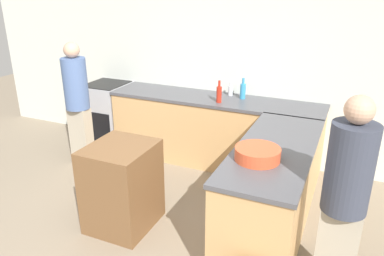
# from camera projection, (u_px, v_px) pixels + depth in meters

# --- Properties ---
(ground_plane) EXTENTS (14.00, 14.00, 0.00)m
(ground_plane) POSITION_uv_depth(u_px,v_px,m) (133.00, 252.00, 3.49)
(ground_plane) COLOR gray
(wall_back) EXTENTS (8.00, 0.06, 2.70)m
(wall_back) POSITION_uv_depth(u_px,v_px,m) (224.00, 61.00, 5.07)
(wall_back) COLOR silver
(wall_back) RESTS_ON ground_plane
(counter_back) EXTENTS (2.85, 0.67, 0.93)m
(counter_back) POSITION_uv_depth(u_px,v_px,m) (214.00, 131.00, 5.09)
(counter_back) COLOR tan
(counter_back) RESTS_ON ground_plane
(counter_peninsula) EXTENTS (0.69, 1.86, 0.93)m
(counter_peninsula) POSITION_uv_depth(u_px,v_px,m) (272.00, 190.00, 3.63)
(counter_peninsula) COLOR tan
(counter_peninsula) RESTS_ON ground_plane
(range_oven) EXTENTS (0.59, 0.65, 0.94)m
(range_oven) POSITION_uv_depth(u_px,v_px,m) (109.00, 114.00, 5.74)
(range_oven) COLOR #ADADB2
(range_oven) RESTS_ON ground_plane
(island_table) EXTENTS (0.60, 0.66, 0.88)m
(island_table) POSITION_uv_depth(u_px,v_px,m) (122.00, 186.00, 3.75)
(island_table) COLOR brown
(island_table) RESTS_ON ground_plane
(mixing_bowl) EXTENTS (0.39, 0.39, 0.11)m
(mixing_bowl) POSITION_uv_depth(u_px,v_px,m) (258.00, 154.00, 3.18)
(mixing_bowl) COLOR #DB512D
(mixing_bowl) RESTS_ON counter_peninsula
(dish_soap_bottle) EXTENTS (0.07, 0.07, 0.27)m
(dish_soap_bottle) POSITION_uv_depth(u_px,v_px,m) (243.00, 91.00, 4.84)
(dish_soap_bottle) COLOR #338CBF
(dish_soap_bottle) RESTS_ON counter_back
(vinegar_bottle_clear) EXTENTS (0.06, 0.06, 0.18)m
(vinegar_bottle_clear) POSITION_uv_depth(u_px,v_px,m) (230.00, 90.00, 4.99)
(vinegar_bottle_clear) COLOR silver
(vinegar_bottle_clear) RESTS_ON counter_back
(hot_sauce_bottle) EXTENTS (0.07, 0.07, 0.28)m
(hot_sauce_bottle) POSITION_uv_depth(u_px,v_px,m) (219.00, 94.00, 4.69)
(hot_sauce_bottle) COLOR red
(hot_sauce_bottle) RESTS_ON counter_back
(person_by_range) EXTENTS (0.31, 0.31, 1.66)m
(person_by_range) POSITION_uv_depth(u_px,v_px,m) (77.00, 100.00, 4.90)
(person_by_range) COLOR #ADA38E
(person_by_range) RESTS_ON ground_plane
(person_at_peninsula) EXTENTS (0.32, 0.32, 1.66)m
(person_at_peninsula) POSITION_uv_depth(u_px,v_px,m) (345.00, 196.00, 2.69)
(person_at_peninsula) COLOR #ADA38E
(person_at_peninsula) RESTS_ON ground_plane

